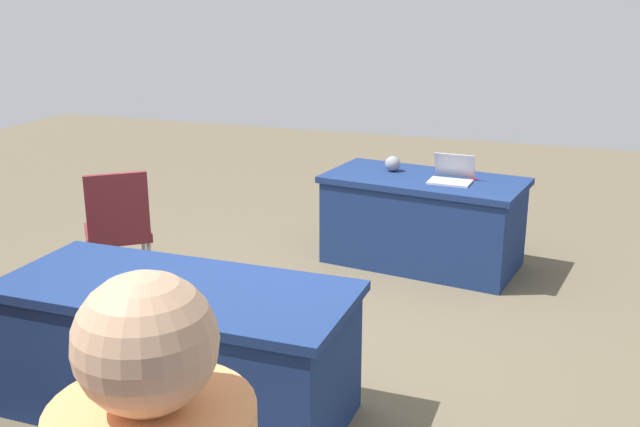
{
  "coord_description": "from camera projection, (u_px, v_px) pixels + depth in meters",
  "views": [
    {
      "loc": [
        -1.56,
        3.74,
        2.16
      ],
      "look_at": [
        -0.17,
        -0.16,
        0.9
      ],
      "focal_mm": 41.54,
      "sensor_mm": 36.0,
      "label": 1
    }
  ],
  "objects": [
    {
      "name": "ground_plane",
      "position": [
        284.0,
        359.0,
        4.5
      ],
      "size": [
        14.4,
        14.4,
        0.0
      ],
      "primitive_type": "plane",
      "color": "brown"
    },
    {
      "name": "table_foreground",
      "position": [
        423.0,
        221.0,
        5.98
      ],
      "size": [
        1.66,
        1.0,
        0.72
      ],
      "rotation": [
        0.0,
        0.0,
        -0.15
      ],
      "color": "navy",
      "rests_on": "ground"
    },
    {
      "name": "table_mid_right",
      "position": [
        179.0,
        349.0,
        3.85
      ],
      "size": [
        1.83,
        0.81,
        0.72
      ],
      "rotation": [
        0.0,
        0.0,
        -0.01
      ],
      "color": "navy",
      "rests_on": "ground"
    },
    {
      "name": "chair_tucked_left",
      "position": [
        118.0,
        226.0,
        5.19
      ],
      "size": [
        0.62,
        0.62,
        0.97
      ],
      "rotation": [
        0.0,
        0.0,
        3.82
      ],
      "color": "#9E9993",
      "rests_on": "ground"
    },
    {
      "name": "laptop_silver",
      "position": [
        451.0,
        177.0,
        5.73
      ],
      "size": [
        0.33,
        0.31,
        0.21
      ],
      "rotation": [
        0.0,
        0.0,
        -0.05
      ],
      "color": "silver",
      "rests_on": "table_foreground"
    },
    {
      "name": "yarn_ball",
      "position": [
        393.0,
        164.0,
        6.05
      ],
      "size": [
        0.12,
        0.12,
        0.12
      ],
      "primitive_type": "sphere",
      "color": "gray",
      "rests_on": "table_foreground"
    },
    {
      "name": "scissors_red",
      "position": [
        467.0,
        180.0,
        5.77
      ],
      "size": [
        0.16,
        0.15,
        0.01
      ],
      "primitive_type": "cube",
      "rotation": [
        0.0,
        0.0,
        0.76
      ],
      "color": "red",
      "rests_on": "table_foreground"
    }
  ]
}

